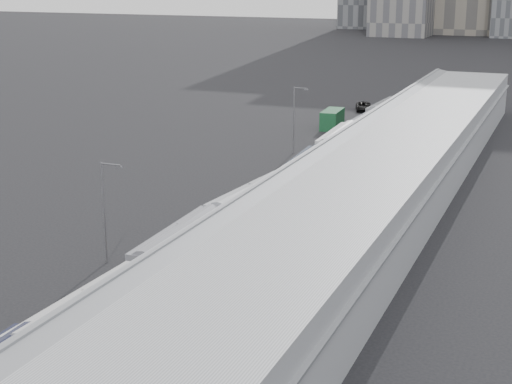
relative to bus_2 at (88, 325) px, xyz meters
The scene contains 19 objects.
sidewalk 23.80m from the bus_2, 74.05° to the left, with size 10.00×170.00×0.12m, color gray.
lane_line 23.24m from the bus_2, 99.88° to the left, with size 0.12×160.00×0.02m, color gold.
depot 25.21m from the bus_2, 65.27° to the left, with size 12.45×160.40×7.20m.
bus_2 is the anchor object (origin of this frame).
bus_3 14.52m from the bus_2, 92.99° to the left, with size 3.08×13.49×3.92m.
bus_4 27.81m from the bus_2, 89.76° to the left, with size 4.17×14.25×4.10m.
bus_5 42.83m from the bus_2, 89.87° to the left, with size 3.34×13.11×3.80m.
bus_6 58.27m from the bus_2, 90.44° to the left, with size 3.24×13.58×3.94m.
bus_7 71.05m from the bus_2, 90.21° to the left, with size 3.11×12.80×3.71m.
bus_8 84.00m from the bus_2, 90.14° to the left, with size 3.41×13.64×3.95m.
bus_9 98.05m from the bus_2, 89.86° to the left, with size 2.93×12.82×3.73m.
tree_1 5.17m from the bus_2, 39.99° to the right, with size 1.26×1.26×4.24m.
tree_2 27.61m from the bus_2, 82.51° to the left, with size 1.46×1.46×3.86m.
tree_3 50.84m from the bus_2, 86.32° to the left, with size 2.14×2.14×4.95m.
tree_4 74.39m from the bus_2, 87.50° to the left, with size 2.17×2.17×4.47m.
street_lamp_near 16.04m from the bus_2, 118.18° to the left, with size 2.04×0.22×8.75m.
street_lamp_far 59.66m from the bus_2, 96.62° to the left, with size 2.04×0.22×9.00m.
shipping_container 78.31m from the bus_2, 95.37° to the left, with size 2.58×6.36×2.90m, color #154526.
suv 95.79m from the bus_2, 94.11° to the left, with size 2.62×5.69×1.58m, color black.
Camera 1 is at (30.21, -6.73, 23.70)m, focal length 55.00 mm.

